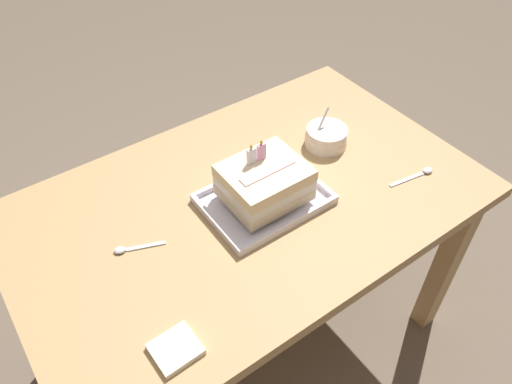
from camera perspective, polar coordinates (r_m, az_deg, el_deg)
ground_plane at (r=1.85m, az=-0.67°, el=-15.94°), size 8.00×8.00×0.00m
dining_table at (r=1.36m, az=-0.87°, el=-3.56°), size 1.22×0.76×0.69m
foil_tray at (r=1.28m, az=0.93°, el=-0.92°), size 0.31×0.23×0.02m
birthday_cake at (r=1.23m, az=0.96°, el=1.17°), size 0.20×0.17×0.15m
bowl_stack at (r=1.45m, az=8.09°, el=6.31°), size 0.12×0.12×0.11m
serving_spoon_near_tray at (r=1.21m, az=-14.57°, el=-6.36°), size 0.12×0.06×0.01m
serving_spoon_by_bowls at (r=1.43m, az=18.51°, el=2.08°), size 0.14×0.04×0.01m
napkin_pile at (r=1.05m, az=-9.24°, el=-17.40°), size 0.09×0.09×0.01m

